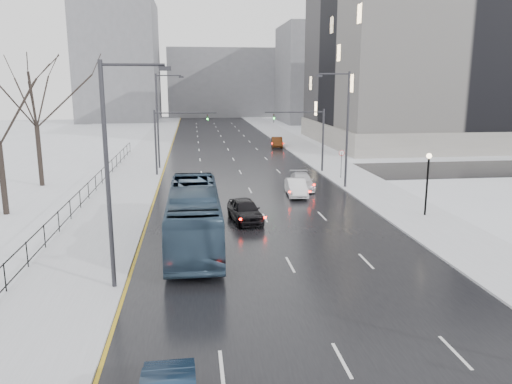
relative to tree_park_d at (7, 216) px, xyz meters
name	(u,v)px	position (x,y,z in m)	size (l,w,h in m)	color
road	(232,157)	(17.80, 26.00, 0.02)	(16.00, 150.00, 0.04)	black
cross_road	(241,174)	(17.80, 14.00, 0.02)	(130.00, 10.00, 0.04)	black
sidewalk_left	(146,158)	(7.30, 26.00, 0.08)	(5.00, 150.00, 0.16)	silver
sidewalk_right	(314,155)	(28.30, 26.00, 0.08)	(5.00, 150.00, 0.16)	silver
park_strip	(66,160)	(-2.20, 26.00, 0.06)	(14.00, 150.00, 0.12)	white
tree_park_d	(7,216)	(0.00, 0.00, 0.00)	(8.75, 8.75, 12.50)	black
tree_park_e	(42,187)	(-0.40, 10.00, 0.00)	(9.45, 9.45, 13.50)	black
iron_fence	(63,216)	(4.80, -4.00, 0.91)	(0.06, 70.00, 1.30)	black
streetlight_r_mid	(345,124)	(25.97, 6.00, 5.62)	(2.95, 0.25, 10.00)	#2D2D33
streetlight_l_near	(112,166)	(9.63, -14.00, 5.62)	(2.95, 0.25, 10.00)	#2D2D33
streetlight_l_far	(160,116)	(9.63, 18.00, 5.62)	(2.95, 0.25, 10.00)	#2D2D33
lamppost_r_mid	(428,175)	(28.80, -4.00, 2.94)	(0.36, 0.36, 4.28)	black
mast_signal_right	(313,133)	(25.13, 14.00, 4.11)	(6.10, 0.33, 6.50)	#2D2D33
mast_signal_left	(166,135)	(10.47, 14.00, 4.11)	(6.10, 0.33, 6.50)	#2D2D33
no_uturn_sign	(342,156)	(27.00, 10.00, 2.30)	(0.60, 0.06, 2.70)	#2D2D33
civic_building	(455,68)	(52.80, 38.00, 11.21)	(41.00, 31.00, 24.80)	gray
bldg_far_right	(333,74)	(45.80, 81.00, 11.00)	(24.00, 20.00, 22.00)	slate
bldg_far_left	(119,62)	(-4.20, 91.00, 14.00)	(18.00, 22.00, 28.00)	slate
bldg_far_center	(224,83)	(21.80, 106.00, 9.00)	(30.00, 18.00, 18.00)	slate
bus	(194,216)	(13.00, -8.13, 1.72)	(2.81, 12.03, 3.35)	#2D4359
sedan_center_near	(245,210)	(16.36, -3.59, 0.79)	(1.78, 4.43, 1.51)	black
sedan_right_near	(296,187)	(21.30, 3.49, 0.73)	(1.46, 4.18, 1.38)	white
sedan_right_far	(302,181)	(22.30, 6.05, 0.72)	(1.90, 4.67, 1.35)	silver
sedan_right_distant	(277,142)	(24.95, 34.80, 0.74)	(1.49, 4.26, 1.40)	#4F250D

